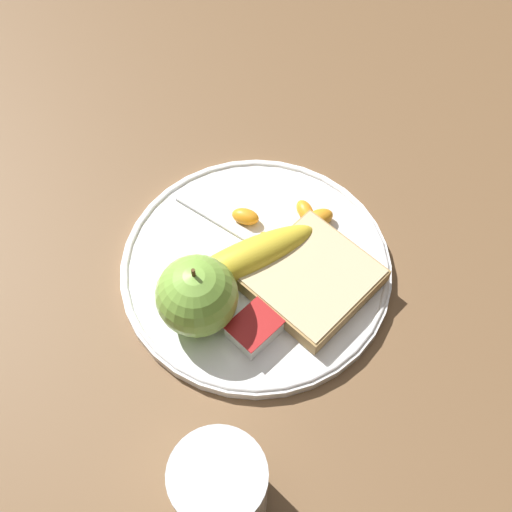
% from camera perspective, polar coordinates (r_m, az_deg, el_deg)
% --- Properties ---
extents(ground_plane, '(3.00, 3.00, 0.00)m').
position_cam_1_polar(ground_plane, '(0.75, 0.00, -1.28)').
color(ground_plane, brown).
extents(plate, '(0.28, 0.28, 0.01)m').
position_cam_1_polar(plate, '(0.74, 0.00, -0.97)').
color(plate, white).
rests_on(plate, ground_plane).
extents(juice_glass, '(0.08, 0.08, 0.09)m').
position_cam_1_polar(juice_glass, '(0.62, -2.94, -18.10)').
color(juice_glass, silver).
rests_on(juice_glass, ground_plane).
extents(apple, '(0.08, 0.08, 0.09)m').
position_cam_1_polar(apple, '(0.68, -4.80, -3.15)').
color(apple, '#84BC47').
rests_on(apple, plate).
extents(banana, '(0.16, 0.08, 0.04)m').
position_cam_1_polar(banana, '(0.72, -1.11, -0.39)').
color(banana, yellow).
rests_on(banana, plate).
extents(bread_slice, '(0.12, 0.11, 0.02)m').
position_cam_1_polar(bread_slice, '(0.72, 4.51, -1.85)').
color(bread_slice, '#AB8751').
rests_on(bread_slice, plate).
extents(fork, '(0.05, 0.19, 0.00)m').
position_cam_1_polar(fork, '(0.75, 0.70, 0.76)').
color(fork, silver).
rests_on(fork, plate).
extents(jam_packet, '(0.05, 0.04, 0.02)m').
position_cam_1_polar(jam_packet, '(0.69, -0.13, -5.85)').
color(jam_packet, silver).
rests_on(jam_packet, plate).
extents(orange_segment_0, '(0.03, 0.03, 0.02)m').
position_cam_1_polar(orange_segment_0, '(0.76, -0.85, 3.18)').
color(orange_segment_0, orange).
rests_on(orange_segment_0, plate).
extents(orange_segment_1, '(0.02, 0.03, 0.02)m').
position_cam_1_polar(orange_segment_1, '(0.77, 3.94, 3.66)').
color(orange_segment_1, orange).
rests_on(orange_segment_1, plate).
extents(orange_segment_2, '(0.04, 0.03, 0.02)m').
position_cam_1_polar(orange_segment_2, '(0.76, 5.04, 3.03)').
color(orange_segment_2, orange).
rests_on(orange_segment_2, plate).
extents(orange_segment_3, '(0.02, 0.03, 0.02)m').
position_cam_1_polar(orange_segment_3, '(0.74, 0.91, 1.09)').
color(orange_segment_3, orange).
rests_on(orange_segment_3, plate).
extents(orange_segment_4, '(0.03, 0.03, 0.02)m').
position_cam_1_polar(orange_segment_4, '(0.73, 2.79, 0.09)').
color(orange_segment_4, orange).
rests_on(orange_segment_4, plate).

